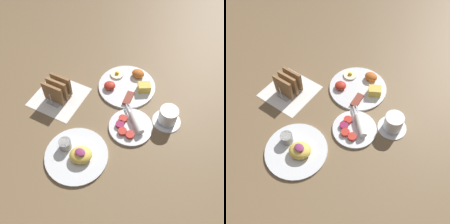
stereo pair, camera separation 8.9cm
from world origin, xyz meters
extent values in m
plane|color=brown|center=(0.00, 0.00, 0.00)|extent=(3.00, 3.00, 0.00)
cube|color=white|center=(-0.18, 0.02, 0.00)|extent=(0.22, 0.22, 0.00)
cylinder|color=white|center=(0.07, 0.22, 0.01)|extent=(0.27, 0.27, 0.01)
cube|color=#E5C64C|center=(0.15, 0.23, 0.03)|extent=(0.07, 0.07, 0.04)
ellipsoid|color=#C66023|center=(0.09, 0.29, 0.03)|extent=(0.06, 0.05, 0.03)
cylinder|color=#F4EACC|center=(-0.01, 0.26, 0.01)|extent=(0.06, 0.06, 0.01)
sphere|color=yellow|center=(-0.01, 0.26, 0.02)|extent=(0.02, 0.02, 0.02)
ellipsoid|color=red|center=(0.00, 0.17, 0.02)|extent=(0.05, 0.05, 0.03)
cube|color=brown|center=(0.11, 0.14, 0.02)|extent=(0.04, 0.08, 0.01)
cylinder|color=white|center=(0.18, 0.02, 0.01)|extent=(0.18, 0.18, 0.01)
cylinder|color=red|center=(0.13, 0.03, 0.02)|extent=(0.04, 0.04, 0.01)
cylinder|color=#99234C|center=(0.13, 0.00, 0.02)|extent=(0.04, 0.04, 0.01)
cylinder|color=red|center=(0.16, -0.03, 0.02)|extent=(0.04, 0.04, 0.01)
cylinder|color=red|center=(0.19, -0.03, 0.02)|extent=(0.04, 0.04, 0.01)
cylinder|color=white|center=(0.19, 0.03, 0.03)|extent=(0.09, 0.09, 0.03)
cube|color=silver|center=(0.13, 0.08, 0.03)|extent=(0.04, 0.04, 0.00)
cube|color=silver|center=(0.14, 0.09, 0.03)|extent=(0.04, 0.04, 0.00)
cylinder|color=white|center=(0.04, -0.20, 0.01)|extent=(0.25, 0.25, 0.01)
ellipsoid|color=#EAC651|center=(0.07, -0.20, 0.03)|extent=(0.11, 0.11, 0.04)
ellipsoid|color=#8C3366|center=(0.07, -0.20, 0.05)|extent=(0.04, 0.03, 0.01)
cylinder|color=#99999E|center=(-0.01, -0.19, 0.03)|extent=(0.05, 0.05, 0.04)
cylinder|color=white|center=(-0.01, -0.19, 0.05)|extent=(0.04, 0.04, 0.01)
cube|color=#B7B7BC|center=(-0.18, 0.02, 0.01)|extent=(0.06, 0.12, 0.01)
cube|color=olive|center=(-0.18, -0.01, 0.06)|extent=(0.10, 0.01, 0.10)
cube|color=#976F46|center=(-0.18, 0.02, 0.06)|extent=(0.10, 0.01, 0.10)
cube|color=olive|center=(-0.18, 0.05, 0.06)|extent=(0.10, 0.01, 0.10)
cylinder|color=#B7B7BC|center=(-0.18, -0.03, 0.04)|extent=(0.01, 0.01, 0.07)
cylinder|color=#B7B7BC|center=(-0.18, 0.07, 0.04)|extent=(0.01, 0.01, 0.07)
cylinder|color=white|center=(0.30, 0.11, 0.00)|extent=(0.12, 0.12, 0.01)
cylinder|color=white|center=(0.30, 0.11, 0.04)|extent=(0.08, 0.08, 0.07)
cylinder|color=#381E0F|center=(0.30, 0.11, 0.07)|extent=(0.06, 0.06, 0.01)
camera|label=1|loc=(0.36, -0.52, 0.88)|focal=40.00mm
camera|label=2|loc=(0.44, -0.47, 0.88)|focal=40.00mm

